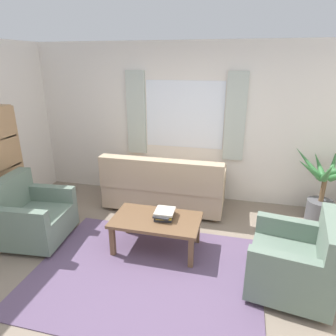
{
  "coord_description": "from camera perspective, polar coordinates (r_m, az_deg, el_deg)",
  "views": [
    {
      "loc": [
        0.91,
        -2.65,
        2.31
      ],
      "look_at": [
        0.09,
        0.7,
        1.05
      ],
      "focal_mm": 31.8,
      "sensor_mm": 36.0,
      "label": 1
    }
  ],
  "objects": [
    {
      "name": "window_with_curtains",
      "position": [
        4.99,
        3.1,
        10.09
      ],
      "size": [
        1.98,
        0.07,
        1.4
      ],
      "color": "white"
    },
    {
      "name": "armchair_right",
      "position": [
        3.47,
        23.52,
        -16.16
      ],
      "size": [
        0.94,
        0.96,
        0.88
      ],
      "rotation": [
        0.0,
        0.0,
        -1.73
      ],
      "color": "slate",
      "rests_on": "ground_plane"
    },
    {
      "name": "wall_back",
      "position": [
        5.1,
        3.25,
        8.59
      ],
      "size": [
        5.32,
        0.12,
        2.6
      ],
      "primitive_type": "cube",
      "color": "silver",
      "rests_on": "ground_plane"
    },
    {
      "name": "area_rug",
      "position": [
        3.63,
        -4.25,
        -19.41
      ],
      "size": [
        2.57,
        1.96,
        0.01
      ],
      "primitive_type": "cube",
      "color": "#604C6B",
      "rests_on": "ground_plane"
    },
    {
      "name": "couch",
      "position": [
        4.81,
        -0.74,
        -3.75
      ],
      "size": [
        1.9,
        0.82,
        0.92
      ],
      "rotation": [
        0.0,
        0.0,
        3.14
      ],
      "color": "tan",
      "rests_on": "ground_plane"
    },
    {
      "name": "book_stack_on_table",
      "position": [
        3.78,
        -0.69,
        -8.72
      ],
      "size": [
        0.26,
        0.34,
        0.1
      ],
      "color": "#2D2D33",
      "rests_on": "coffee_table"
    },
    {
      "name": "armchair_left",
      "position": [
        4.4,
        -24.82,
        -8.34
      ],
      "size": [
        0.89,
        0.91,
        0.88
      ],
      "rotation": [
        0.0,
        0.0,
        1.66
      ],
      "color": "slate",
      "rests_on": "ground_plane"
    },
    {
      "name": "potted_plant",
      "position": [
        4.94,
        27.67,
        -3.93
      ],
      "size": [
        1.13,
        1.16,
        1.13
      ],
      "color": "#56565B",
      "rests_on": "ground_plane"
    },
    {
      "name": "coffee_table",
      "position": [
        3.8,
        -2.26,
        -10.41
      ],
      "size": [
        1.1,
        0.64,
        0.44
      ],
      "color": "brown",
      "rests_on": "ground_plane"
    },
    {
      "name": "ground_plane",
      "position": [
        3.63,
        -4.25,
        -19.48
      ],
      "size": [
        6.24,
        6.24,
        0.0
      ],
      "primitive_type": "plane",
      "color": "gray"
    }
  ]
}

